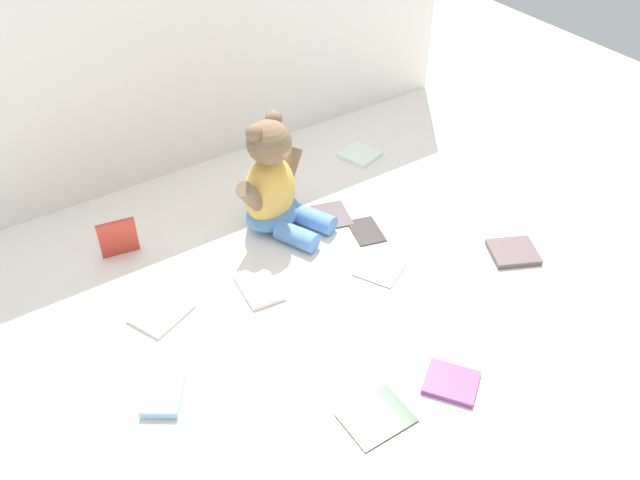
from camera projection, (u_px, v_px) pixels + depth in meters
ground_plane at (296, 250)px, 1.64m from camera, size 3.20×3.20×0.00m
backdrop_drape at (190, 42)px, 1.74m from camera, size 1.64×0.03×0.70m
teddy_bear at (273, 188)px, 1.66m from camera, size 0.24×0.25×0.30m
book_case_0 at (379, 269)px, 1.59m from camera, size 0.13×0.13×0.01m
book_case_1 at (118, 238)px, 1.60m from camera, size 0.09×0.03×0.10m
book_case_2 at (366, 230)px, 1.70m from camera, size 0.10×0.12×0.01m
book_case_4 at (163, 394)px, 1.30m from camera, size 0.12×0.13×0.02m
book_case_5 at (451, 383)px, 1.33m from camera, size 0.13×0.13×0.01m
book_case_6 at (332, 215)px, 1.75m from camera, size 0.11×0.13×0.01m
book_case_7 at (360, 155)px, 1.97m from camera, size 0.12×0.12×0.01m
book_case_8 at (513, 252)px, 1.63m from camera, size 0.14×0.14×0.01m
book_case_9 at (161, 312)px, 1.48m from camera, size 0.15×0.13×0.01m
book_case_10 at (377, 417)px, 1.27m from camera, size 0.13×0.10×0.01m
book_case_11 at (259, 287)px, 1.54m from camera, size 0.09×0.13×0.01m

